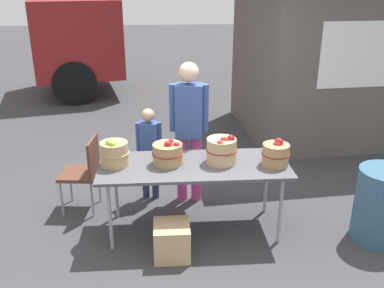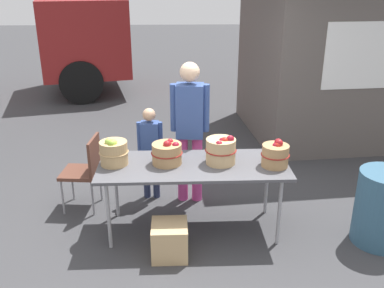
{
  "view_description": "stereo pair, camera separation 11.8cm",
  "coord_description": "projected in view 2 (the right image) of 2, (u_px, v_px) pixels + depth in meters",
  "views": [
    {
      "loc": [
        -0.29,
        -3.88,
        2.52
      ],
      "look_at": [
        0.0,
        0.3,
        0.85
      ],
      "focal_mm": 39.89,
      "sensor_mm": 36.0,
      "label": 1
    },
    {
      "loc": [
        -0.17,
        -3.89,
        2.52
      ],
      "look_at": [
        0.0,
        0.3,
        0.85
      ],
      "focal_mm": 39.89,
      "sensor_mm": 36.0,
      "label": 2
    }
  ],
  "objects": [
    {
      "name": "apple_basket_red_0",
      "position": [
        167.0,
        153.0,
        4.25
      ],
      "size": [
        0.32,
        0.32,
        0.26
      ],
      "color": "#A87F51",
      "rests_on": "market_table"
    },
    {
      "name": "apple_basket_green_0",
      "position": [
        114.0,
        152.0,
        4.22
      ],
      "size": [
        0.3,
        0.3,
        0.29
      ],
      "color": "tan",
      "rests_on": "market_table"
    },
    {
      "name": "trash_barrel",
      "position": [
        383.0,
        208.0,
        4.2
      ],
      "size": [
        0.54,
        0.54,
        0.76
      ],
      "primitive_type": "cylinder",
      "color": "#335972",
      "rests_on": "ground"
    },
    {
      "name": "child_customer",
      "position": [
        150.0,
        146.0,
        4.95
      ],
      "size": [
        0.3,
        0.16,
        1.12
      ],
      "rotation": [
        0.0,
        0.0,
        3.11
      ],
      "color": "#262D4C",
      "rests_on": "ground"
    },
    {
      "name": "ground_plane",
      "position": [
        193.0,
        228.0,
        4.54
      ],
      "size": [
        40.0,
        40.0,
        0.0
      ],
      "primitive_type": "plane",
      "color": "#38383A"
    },
    {
      "name": "folding_chair",
      "position": [
        86.0,
        167.0,
        4.78
      ],
      "size": [
        0.44,
        0.44,
        0.86
      ],
      "rotation": [
        0.0,
        0.0,
        4.61
      ],
      "color": "brown",
      "rests_on": "ground"
    },
    {
      "name": "produce_crate",
      "position": [
        170.0,
        240.0,
        4.05
      ],
      "size": [
        0.34,
        0.34,
        0.34
      ],
      "primitive_type": "cube",
      "color": "tan",
      "rests_on": "ground"
    },
    {
      "name": "vendor_adult",
      "position": [
        190.0,
        122.0,
        4.78
      ],
      "size": [
        0.44,
        0.25,
        1.65
      ],
      "rotation": [
        0.0,
        0.0,
        3.05
      ],
      "color": "#CC3F8C",
      "rests_on": "ground"
    },
    {
      "name": "market_table",
      "position": [
        193.0,
        168.0,
        4.28
      ],
      "size": [
        1.9,
        0.76,
        0.75
      ],
      "color": "#4C4C51",
      "rests_on": "ground"
    },
    {
      "name": "apple_basket_red_2",
      "position": [
        275.0,
        154.0,
        4.19
      ],
      "size": [
        0.28,
        0.28,
        0.28
      ],
      "color": "#A87F51",
      "rests_on": "market_table"
    },
    {
      "name": "apple_basket_red_1",
      "position": [
        221.0,
        150.0,
        4.25
      ],
      "size": [
        0.32,
        0.32,
        0.3
      ],
      "color": "tan",
      "rests_on": "market_table"
    },
    {
      "name": "food_kiosk",
      "position": [
        346.0,
        50.0,
        6.92
      ],
      "size": [
        3.74,
        3.19,
        2.74
      ],
      "rotation": [
        0.0,
        0.0,
        0.09
      ],
      "color": "#59514C",
      "rests_on": "ground"
    }
  ]
}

